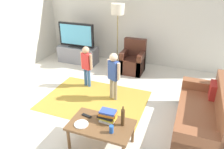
# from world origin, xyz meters

# --- Properties ---
(ground) EXTENTS (7.80, 7.80, 0.00)m
(ground) POSITION_xyz_m (0.00, 0.00, 0.00)
(ground) COLOR beige
(wall_back) EXTENTS (6.00, 0.12, 2.70)m
(wall_back) POSITION_xyz_m (0.00, 3.00, 1.35)
(wall_back) COLOR silver
(wall_back) RESTS_ON ground
(area_rug) EXTENTS (2.20, 1.60, 0.01)m
(area_rug) POSITION_xyz_m (-0.37, 0.51, 0.00)
(area_rug) COLOR #B28C33
(area_rug) RESTS_ON ground
(tv_stand) EXTENTS (1.20, 0.44, 0.50)m
(tv_stand) POSITION_xyz_m (-1.76, 2.30, 0.24)
(tv_stand) COLOR slate
(tv_stand) RESTS_ON ground
(tv) EXTENTS (1.10, 0.28, 0.71)m
(tv) POSITION_xyz_m (-1.76, 2.28, 0.85)
(tv) COLOR black
(tv) RESTS_ON tv_stand
(couch) EXTENTS (0.80, 1.80, 0.86)m
(couch) POSITION_xyz_m (1.85, 0.26, 0.29)
(couch) COLOR brown
(couch) RESTS_ON ground
(armchair) EXTENTS (0.60, 0.60, 0.90)m
(armchair) POSITION_xyz_m (-0.01, 2.26, 0.30)
(armchair) COLOR #472319
(armchair) RESTS_ON ground
(floor_lamp) EXTENTS (0.36, 0.36, 1.78)m
(floor_lamp) POSITION_xyz_m (-0.55, 2.45, 1.54)
(floor_lamp) COLOR #262626
(floor_lamp) RESTS_ON ground
(child_near_tv) EXTENTS (0.33, 0.17, 1.01)m
(child_near_tv) POSITION_xyz_m (-0.81, 1.05, 0.61)
(child_near_tv) COLOR #33598C
(child_near_tv) RESTS_ON ground
(child_center) EXTENTS (0.33, 0.21, 1.06)m
(child_center) POSITION_xyz_m (-0.01, 0.73, 0.64)
(child_center) COLOR gray
(child_center) RESTS_ON ground
(coffee_table) EXTENTS (1.00, 0.60, 0.42)m
(coffee_table) POSITION_xyz_m (0.30, -0.66, 0.37)
(coffee_table) COLOR brown
(coffee_table) RESTS_ON ground
(book_stack) EXTENTS (0.29, 0.22, 0.18)m
(book_stack) POSITION_xyz_m (0.36, -0.53, 0.51)
(book_stack) COLOR white
(book_stack) RESTS_ON coffee_table
(bottle) EXTENTS (0.06, 0.06, 0.34)m
(bottle) POSITION_xyz_m (0.62, -0.56, 0.57)
(bottle) COLOR #4C3319
(bottle) RESTS_ON coffee_table
(tv_remote) EXTENTS (0.18, 0.08, 0.02)m
(tv_remote) POSITION_xyz_m (0.00, -0.56, 0.43)
(tv_remote) COLOR black
(tv_remote) RESTS_ON coffee_table
(soda_can) EXTENTS (0.07, 0.07, 0.12)m
(soda_can) POSITION_xyz_m (0.52, -0.78, 0.48)
(soda_can) COLOR #2659B2
(soda_can) RESTS_ON coffee_table
(plate) EXTENTS (0.22, 0.22, 0.02)m
(plate) POSITION_xyz_m (0.02, -0.78, 0.43)
(plate) COLOR white
(plate) RESTS_ON coffee_table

